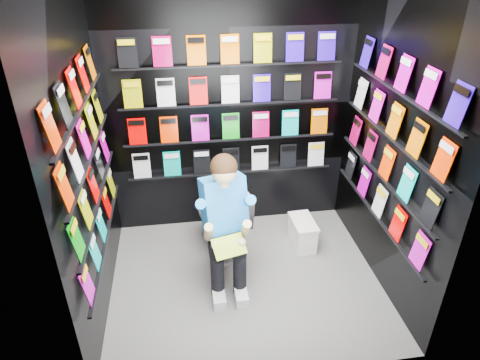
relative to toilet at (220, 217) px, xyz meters
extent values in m
plane|color=slate|center=(0.17, -0.51, -0.37)|extent=(2.40, 2.40, 0.00)
cube|color=black|center=(0.17, 0.49, 0.93)|extent=(2.40, 0.04, 2.60)
cube|color=black|center=(0.17, -1.51, 0.93)|extent=(2.40, 0.04, 2.60)
cube|color=black|center=(-1.03, -0.51, 0.93)|extent=(0.04, 2.00, 2.60)
cube|color=black|center=(1.37, -0.51, 0.93)|extent=(0.04, 2.00, 2.60)
imported|color=silver|center=(0.00, 0.00, 0.00)|extent=(0.59, 0.83, 0.73)
cube|color=white|center=(0.82, -0.08, -0.23)|extent=(0.21, 0.36, 0.27)
cube|color=white|center=(0.82, -0.08, -0.09)|extent=(0.23, 0.38, 0.03)
cube|color=green|center=(0.00, -0.73, 0.21)|extent=(0.29, 0.22, 0.11)
camera|label=1|loc=(-0.31, -3.42, 2.36)|focal=32.00mm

